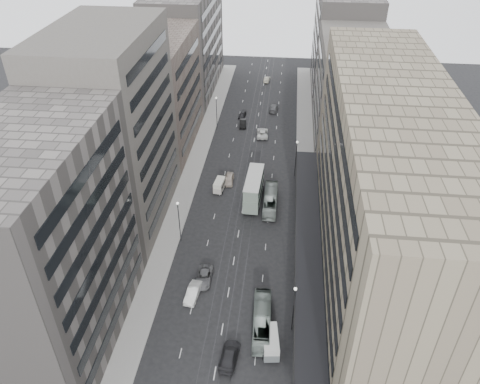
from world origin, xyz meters
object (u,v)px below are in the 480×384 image
at_px(panel_van, 219,185).
at_px(sedan_2, 204,277).
at_px(bus_far, 270,200).
at_px(double_decker, 254,188).
at_px(sedan_1, 193,293).
at_px(bus_near, 262,321).
at_px(vw_microbus, 270,342).

xyz_separation_m(panel_van, sedan_2, (1.12, -24.98, -0.58)).
bearing_deg(bus_far, panel_van, -22.53).
bearing_deg(double_decker, bus_far, -19.60).
xyz_separation_m(panel_van, sedan_1, (0.04, -28.43, -0.51)).
bearing_deg(bus_far, bus_near, 90.69).
distance_m(double_decker, panel_van, 7.87).
distance_m(bus_far, vw_microbus, 32.31).
height_order(panel_van, sedan_2, panel_van).
xyz_separation_m(vw_microbus, sedan_1, (-12.06, 8.14, -0.67)).
height_order(vw_microbus, panel_van, vw_microbus).
relative_size(vw_microbus, panel_van, 1.30).
bearing_deg(double_decker, bus_near, -80.52).
bearing_deg(bus_near, double_decker, -85.42).
height_order(bus_far, vw_microbus, bus_far).
xyz_separation_m(double_decker, vw_microbus, (5.01, -33.61, -1.55)).
height_order(bus_near, panel_van, bus_near).
height_order(bus_far, sedan_1, bus_far).
bearing_deg(panel_van, vw_microbus, -65.05).
xyz_separation_m(bus_near, vw_microbus, (1.36, -3.42, 0.02)).
distance_m(bus_near, sedan_2, 12.64).
bearing_deg(sedan_2, bus_far, 65.58).
distance_m(double_decker, sedan_1, 26.52).
distance_m(bus_far, panel_van, 11.25).
height_order(bus_near, vw_microbus, bus_near).
height_order(double_decker, panel_van, double_decker).
bearing_deg(sedan_2, panel_van, 92.32).
relative_size(vw_microbus, sedan_1, 1.06).
bearing_deg(sedan_1, vw_microbus, -27.54).
relative_size(bus_near, bus_far, 0.99).
distance_m(bus_far, sedan_1, 26.26).
height_order(double_decker, vw_microbus, double_decker).
relative_size(bus_near, vw_microbus, 2.04).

